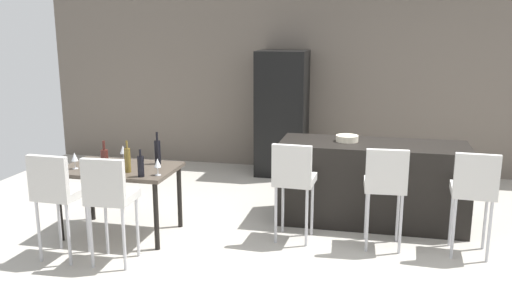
% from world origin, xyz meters
% --- Properties ---
extents(ground_plane, '(10.00, 10.00, 0.00)m').
position_xyz_m(ground_plane, '(0.00, 0.00, 0.00)').
color(ground_plane, '#ADA89E').
extents(back_wall, '(10.00, 0.12, 2.90)m').
position_xyz_m(back_wall, '(0.00, 2.90, 1.45)').
color(back_wall, '#665B51').
rests_on(back_wall, ground_plane).
extents(kitchen_island, '(2.07, 0.77, 0.92)m').
position_xyz_m(kitchen_island, '(0.26, 0.60, 0.46)').
color(kitchen_island, black).
rests_on(kitchen_island, ground_plane).
extents(bar_chair_left, '(0.42, 0.42, 1.05)m').
position_xyz_m(bar_chair_left, '(-0.52, -0.16, 0.70)').
color(bar_chair_left, beige).
rests_on(bar_chair_left, ground_plane).
extents(bar_chair_middle, '(0.42, 0.42, 1.05)m').
position_xyz_m(bar_chair_middle, '(0.39, -0.16, 0.70)').
color(bar_chair_middle, beige).
rests_on(bar_chair_middle, ground_plane).
extents(bar_chair_right, '(0.42, 0.42, 1.05)m').
position_xyz_m(bar_chair_right, '(1.22, -0.16, 0.70)').
color(bar_chair_right, beige).
rests_on(bar_chair_right, ground_plane).
extents(dining_table, '(1.19, 0.77, 0.74)m').
position_xyz_m(dining_table, '(-2.34, -0.36, 0.66)').
color(dining_table, '#4C4238').
rests_on(dining_table, ground_plane).
extents(dining_chair_near, '(0.42, 0.42, 1.05)m').
position_xyz_m(dining_chair_near, '(-2.61, -1.11, 0.70)').
color(dining_chair_near, beige).
rests_on(dining_chair_near, ground_plane).
extents(dining_chair_far, '(0.42, 0.42, 1.05)m').
position_xyz_m(dining_chair_far, '(-2.07, -1.11, 0.70)').
color(dining_chair_far, beige).
rests_on(dining_chair_far, ground_plane).
extents(wine_bottle_inner, '(0.07, 0.07, 0.35)m').
position_xyz_m(wine_bottle_inner, '(-2.00, -0.13, 0.88)').
color(wine_bottle_inner, black).
rests_on(wine_bottle_inner, dining_table).
extents(wine_bottle_middle, '(0.08, 0.08, 0.31)m').
position_xyz_m(wine_bottle_middle, '(-2.44, -0.49, 0.85)').
color(wine_bottle_middle, '#471E19').
rests_on(wine_bottle_middle, dining_table).
extents(wine_bottle_end, '(0.06, 0.06, 0.28)m').
position_xyz_m(wine_bottle_end, '(-1.97, -0.64, 0.85)').
color(wine_bottle_end, black).
rests_on(wine_bottle_end, dining_table).
extents(wine_bottle_right, '(0.06, 0.06, 0.33)m').
position_xyz_m(wine_bottle_right, '(-2.17, -0.52, 0.87)').
color(wine_bottle_right, brown).
rests_on(wine_bottle_right, dining_table).
extents(wine_glass_left, '(0.07, 0.07, 0.17)m').
position_xyz_m(wine_glass_left, '(-2.43, -0.09, 0.86)').
color(wine_glass_left, silver).
rests_on(wine_glass_left, dining_table).
extents(wine_glass_far, '(0.07, 0.07, 0.17)m').
position_xyz_m(wine_glass_far, '(-1.83, -0.56, 0.86)').
color(wine_glass_far, silver).
rests_on(wine_glass_far, dining_table).
extents(wine_glass_near, '(0.07, 0.07, 0.17)m').
position_xyz_m(wine_glass_near, '(-2.77, -0.52, 0.86)').
color(wine_glass_near, silver).
rests_on(wine_glass_near, dining_table).
extents(refrigerator, '(0.72, 0.68, 1.84)m').
position_xyz_m(refrigerator, '(-1.11, 2.46, 0.92)').
color(refrigerator, black).
rests_on(refrigerator, ground_plane).
extents(fruit_bowl, '(0.25, 0.25, 0.07)m').
position_xyz_m(fruit_bowl, '(-0.04, 0.64, 0.96)').
color(fruit_bowl, beige).
rests_on(fruit_bowl, kitchen_island).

